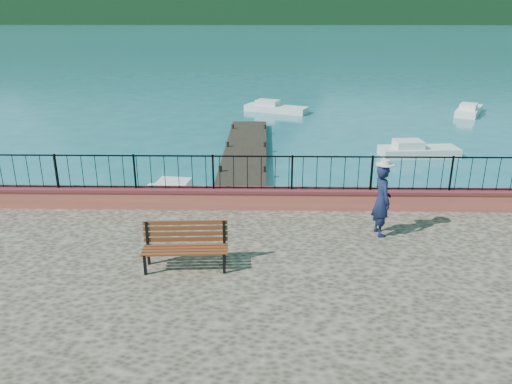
{
  "coord_description": "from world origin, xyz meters",
  "views": [
    {
      "loc": [
        -1.05,
        -9.53,
        6.47
      ],
      "look_at": [
        -1.27,
        2.0,
        2.3
      ],
      "focal_mm": 35.0,
      "sensor_mm": 36.0,
      "label": 1
    }
  ],
  "objects_px": {
    "boat_0": "(187,192)",
    "boat_4": "(276,106)",
    "boat_1": "(419,148)",
    "boat_5": "(469,108)",
    "person": "(382,200)",
    "park_bench": "(186,255)"
  },
  "relations": [
    {
      "from": "boat_0",
      "to": "boat_1",
      "type": "bearing_deg",
      "value": 38.85
    },
    {
      "from": "boat_1",
      "to": "boat_5",
      "type": "bearing_deg",
      "value": 54.18
    },
    {
      "from": "boat_0",
      "to": "boat_4",
      "type": "xyz_separation_m",
      "value": [
        3.54,
        17.34,
        0.0
      ]
    },
    {
      "from": "person",
      "to": "boat_1",
      "type": "distance_m",
      "value": 12.51
    },
    {
      "from": "park_bench",
      "to": "boat_0",
      "type": "distance_m",
      "value": 7.29
    },
    {
      "from": "boat_1",
      "to": "boat_0",
      "type": "bearing_deg",
      "value": -152.74
    },
    {
      "from": "park_bench",
      "to": "person",
      "type": "relative_size",
      "value": 1.03
    },
    {
      "from": "boat_4",
      "to": "boat_0",
      "type": "bearing_deg",
      "value": -77.56
    },
    {
      "from": "boat_0",
      "to": "boat_4",
      "type": "distance_m",
      "value": 17.7
    },
    {
      "from": "boat_4",
      "to": "boat_5",
      "type": "height_order",
      "value": "same"
    },
    {
      "from": "boat_1",
      "to": "boat_5",
      "type": "relative_size",
      "value": 0.98
    },
    {
      "from": "boat_0",
      "to": "boat_1",
      "type": "distance_m",
      "value": 11.93
    },
    {
      "from": "park_bench",
      "to": "boat_1",
      "type": "bearing_deg",
      "value": 52.85
    },
    {
      "from": "boat_4",
      "to": "boat_5",
      "type": "bearing_deg",
      "value": 21.86
    },
    {
      "from": "person",
      "to": "boat_0",
      "type": "distance_m",
      "value": 7.94
    },
    {
      "from": "boat_4",
      "to": "boat_1",
      "type": "bearing_deg",
      "value": -35.2
    },
    {
      "from": "park_bench",
      "to": "person",
      "type": "height_order",
      "value": "person"
    },
    {
      "from": "boat_0",
      "to": "park_bench",
      "type": "bearing_deg",
      "value": -74.25
    },
    {
      "from": "boat_1",
      "to": "boat_4",
      "type": "distance_m",
      "value": 12.84
    },
    {
      "from": "person",
      "to": "boat_1",
      "type": "bearing_deg",
      "value": -29.95
    },
    {
      "from": "park_bench",
      "to": "boat_4",
      "type": "relative_size",
      "value": 0.43
    },
    {
      "from": "boat_0",
      "to": "person",
      "type": "bearing_deg",
      "value": -35.83
    }
  ]
}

